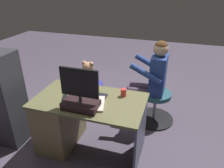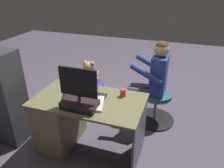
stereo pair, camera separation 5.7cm
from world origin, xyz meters
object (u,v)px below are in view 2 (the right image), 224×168
(office_chair_teddy, at_px, (90,95))
(person, at_px, (152,76))
(keyboard, at_px, (89,95))
(teddy_bear, at_px, (90,73))
(computer_mouse, at_px, (65,90))
(desk, at_px, (66,118))
(tv_remote, at_px, (64,97))
(cup, at_px, (123,93))
(monitor, at_px, (79,97))
(visitor_chair, at_px, (156,106))

(office_chair_teddy, height_order, person, person)
(keyboard, xyz_separation_m, teddy_bear, (0.33, -0.75, -0.09))
(computer_mouse, distance_m, teddy_bear, 0.75)
(teddy_bear, xyz_separation_m, person, (-0.95, -0.02, 0.09))
(desk, relative_size, tv_remote, 8.44)
(cup, xyz_separation_m, office_chair_teddy, (0.72, -0.63, -0.51))
(cup, relative_size, tv_remote, 0.60)
(monitor, xyz_separation_m, visitor_chair, (-0.68, -1.05, -0.59))
(office_chair_teddy, distance_m, visitor_chair, 1.04)
(keyboard, relative_size, computer_mouse, 4.38)
(office_chair_teddy, xyz_separation_m, person, (-0.95, -0.03, 0.47))
(monitor, relative_size, cup, 5.07)
(keyboard, bearing_deg, teddy_bear, -66.26)
(person, bearing_deg, visitor_chair, -178.13)
(monitor, xyz_separation_m, cup, (-0.36, -0.39, -0.08))
(keyboard, distance_m, cup, 0.40)
(monitor, distance_m, keyboard, 0.30)
(computer_mouse, distance_m, visitor_chair, 1.36)
(monitor, bearing_deg, cup, -132.83)
(keyboard, relative_size, visitor_chair, 0.72)
(computer_mouse, height_order, person, person)
(person, bearing_deg, computer_mouse, 39.41)
(keyboard, distance_m, office_chair_teddy, 0.94)
(visitor_chair, distance_m, person, 0.48)
(visitor_chair, bearing_deg, person, 1.87)
(desk, xyz_separation_m, computer_mouse, (0.02, -0.09, 0.35))
(office_chair_teddy, bearing_deg, computer_mouse, 91.64)
(keyboard, bearing_deg, computer_mouse, -0.90)
(keyboard, xyz_separation_m, person, (-0.62, -0.77, -0.00))
(computer_mouse, height_order, teddy_bear, teddy_bear)
(computer_mouse, distance_m, person, 1.21)
(tv_remote, bearing_deg, monitor, 130.45)
(computer_mouse, relative_size, visitor_chair, 0.16)
(desk, bearing_deg, monitor, 148.49)
(keyboard, distance_m, person, 0.99)
(tv_remote, bearing_deg, keyboard, -173.77)
(desk, relative_size, teddy_bear, 3.38)
(office_chair_teddy, distance_m, person, 1.06)
(desk, height_order, visitor_chair, desk)
(teddy_bear, bearing_deg, person, -178.86)
(tv_remote, xyz_separation_m, office_chair_teddy, (0.08, -0.87, -0.47))
(person, bearing_deg, cup, 70.27)
(monitor, distance_m, teddy_bear, 1.11)
(tv_remote, height_order, office_chair_teddy, tv_remote)
(monitor, distance_m, office_chair_teddy, 1.23)
(desk, bearing_deg, computer_mouse, -76.00)
(monitor, xyz_separation_m, computer_mouse, (0.34, -0.28, -0.11))
(monitor, distance_m, tv_remote, 0.33)
(visitor_chair, bearing_deg, keyboard, 47.46)
(teddy_bear, relative_size, person, 0.30)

